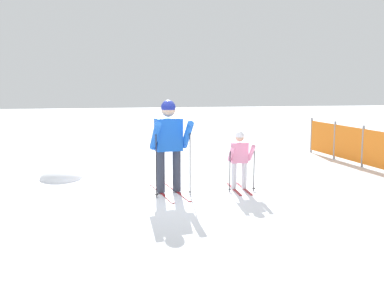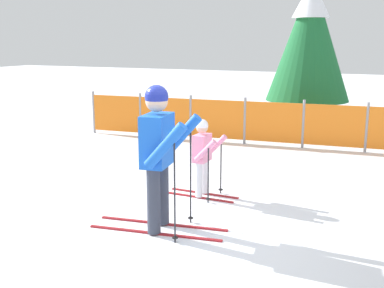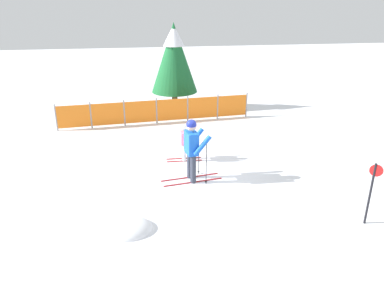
{
  "view_description": "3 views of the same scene",
  "coord_description": "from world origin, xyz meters",
  "px_view_note": "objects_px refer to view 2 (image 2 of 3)",
  "views": [
    {
      "loc": [
        8.85,
        -1.11,
        2.17
      ],
      "look_at": [
        -0.08,
        0.5,
        0.97
      ],
      "focal_mm": 45.0,
      "sensor_mm": 36.0,
      "label": 1
    },
    {
      "loc": [
        2.43,
        -4.91,
        2.32
      ],
      "look_at": [
        -0.21,
        0.95,
        0.92
      ],
      "focal_mm": 45.0,
      "sensor_mm": 36.0,
      "label": 2
    },
    {
      "loc": [
        -1.74,
        -9.33,
        4.87
      ],
      "look_at": [
        -0.2,
        0.47,
        0.94
      ],
      "focal_mm": 35.0,
      "sensor_mm": 36.0,
      "label": 3
    }
  ],
  "objects_px": {
    "skier_child": "(203,152)",
    "conifer_far": "(310,37)",
    "skier_adult": "(159,146)",
    "safety_fence": "(245,121)"
  },
  "relations": [
    {
      "from": "skier_child",
      "to": "conifer_far",
      "type": "relative_size",
      "value": 0.31
    },
    {
      "from": "skier_adult",
      "to": "skier_child",
      "type": "height_order",
      "value": "skier_adult"
    },
    {
      "from": "skier_adult",
      "to": "safety_fence",
      "type": "height_order",
      "value": "skier_adult"
    },
    {
      "from": "skier_adult",
      "to": "safety_fence",
      "type": "xyz_separation_m",
      "value": [
        -0.64,
        5.29,
        -0.55
      ]
    },
    {
      "from": "skier_child",
      "to": "safety_fence",
      "type": "distance_m",
      "value": 3.92
    },
    {
      "from": "safety_fence",
      "to": "conifer_far",
      "type": "distance_m",
      "value": 2.91
    },
    {
      "from": "skier_child",
      "to": "conifer_far",
      "type": "xyz_separation_m",
      "value": [
        0.36,
        5.9,
        1.69
      ]
    },
    {
      "from": "skier_adult",
      "to": "conifer_far",
      "type": "bearing_deg",
      "value": 78.92
    },
    {
      "from": "skier_adult",
      "to": "conifer_far",
      "type": "distance_m",
      "value": 7.44
    },
    {
      "from": "skier_child",
      "to": "conifer_far",
      "type": "bearing_deg",
      "value": 87.54
    }
  ]
}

